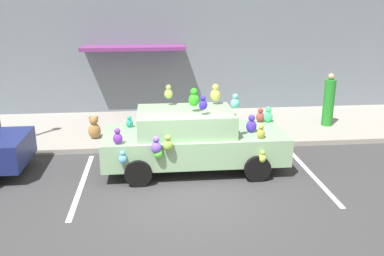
# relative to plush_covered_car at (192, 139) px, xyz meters

# --- Properties ---
(ground_plane) EXTENTS (60.00, 60.00, 0.00)m
(ground_plane) POSITION_rel_plush_covered_car_xyz_m (-0.30, -1.67, -0.81)
(ground_plane) COLOR #38383A
(sidewalk) EXTENTS (24.00, 4.00, 0.15)m
(sidewalk) POSITION_rel_plush_covered_car_xyz_m (-0.30, 3.33, -0.73)
(sidewalk) COLOR gray
(sidewalk) RESTS_ON ground
(storefront_building) EXTENTS (24.00, 1.25, 6.40)m
(storefront_building) POSITION_rel_plush_covered_car_xyz_m (-0.31, 5.48, 2.39)
(storefront_building) COLOR slate
(storefront_building) RESTS_ON ground
(parking_stripe_front) EXTENTS (0.12, 3.60, 0.01)m
(parking_stripe_front) POSITION_rel_plush_covered_car_xyz_m (2.92, -0.67, -0.80)
(parking_stripe_front) COLOR silver
(parking_stripe_front) RESTS_ON ground
(parking_stripe_rear) EXTENTS (0.12, 3.60, 0.01)m
(parking_stripe_rear) POSITION_rel_plush_covered_car_xyz_m (-2.70, -0.67, -0.80)
(parking_stripe_rear) COLOR silver
(parking_stripe_rear) RESTS_ON ground
(plush_covered_car) EXTENTS (4.55, 2.13, 2.14)m
(plush_covered_car) POSITION_rel_plush_covered_car_xyz_m (0.00, 0.00, 0.00)
(plush_covered_car) COLOR #8AB588
(plush_covered_car) RESTS_ON ground
(teddy_bear_on_sidewalk) EXTENTS (0.37, 0.31, 0.71)m
(teddy_bear_on_sidewalk) POSITION_rel_plush_covered_car_xyz_m (-2.74, 2.24, -0.33)
(teddy_bear_on_sidewalk) COLOR #9E723D
(teddy_bear_on_sidewalk) RESTS_ON sidewalk
(pedestrian_near_shopfront) EXTENTS (0.35, 0.35, 1.74)m
(pedestrian_near_shopfront) POSITION_rel_plush_covered_car_xyz_m (4.81, 2.86, 0.15)
(pedestrian_near_shopfront) COLOR #228627
(pedestrian_near_shopfront) RESTS_ON sidewalk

